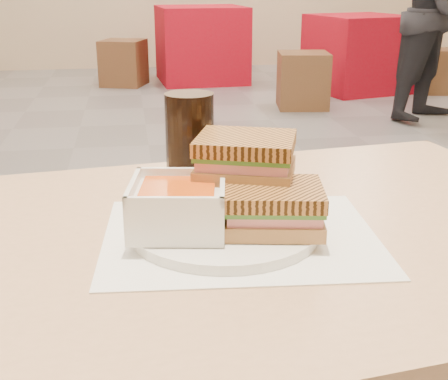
{
  "coord_description": "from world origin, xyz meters",
  "views": [
    {
      "loc": [
        -0.11,
        -2.74,
        1.09
      ],
      "look_at": [
        0.01,
        -2.0,
        0.82
      ],
      "focal_mm": 48.0,
      "sensor_mm": 36.0,
      "label": 1
    }
  ],
  "objects": [
    {
      "name": "panini_upper",
      "position": [
        0.05,
        -1.94,
        0.85
      ],
      "size": [
        0.16,
        0.15,
        0.06
      ],
      "color": "#B47A43",
      "rests_on": "panini_lower"
    },
    {
      "name": "bg_chair_2l",
      "position": [
        -0.16,
        3.71,
        0.23
      ],
      "size": [
        0.53,
        0.53,
        0.47
      ],
      "color": "brown",
      "rests_on": "ground"
    },
    {
      "name": "plate",
      "position": [
        0.01,
        -1.98,
        0.76
      ],
      "size": [
        0.26,
        0.26,
        0.01
      ],
      "color": "white",
      "rests_on": "tray_liner"
    },
    {
      "name": "main_table",
      "position": [
        -0.02,
        -1.98,
        0.64
      ],
      "size": [
        1.28,
        0.84,
        0.75
      ],
      "color": "tan",
      "rests_on": "ground"
    },
    {
      "name": "bg_chair_1r",
      "position": [
        2.92,
        2.79,
        0.21
      ],
      "size": [
        0.44,
        0.44,
        0.42
      ],
      "color": "brown",
      "rests_on": "ground"
    },
    {
      "name": "panini_lower",
      "position": [
        0.07,
        -2.01,
        0.8
      ],
      "size": [
        0.15,
        0.13,
        0.06
      ],
      "color": "#B47A43",
      "rests_on": "plate"
    },
    {
      "name": "soup_bowl",
      "position": [
        -0.05,
        -1.99,
        0.8
      ],
      "size": [
        0.14,
        0.14,
        0.07
      ],
      "color": "white",
      "rests_on": "plate"
    },
    {
      "name": "patron_b",
      "position": [
        2.31,
        1.73,
        0.83
      ],
      "size": [
        1.02,
        0.97,
        1.65
      ],
      "color": "black",
      "rests_on": "ground"
    },
    {
      "name": "tray_liner",
      "position": [
        0.03,
        -2.0,
        0.75
      ],
      "size": [
        0.39,
        0.32,
        0.0
      ],
      "color": "white",
      "rests_on": "main_table"
    },
    {
      "name": "bg_chair_2r",
      "position": [
        0.81,
        3.82,
        0.23
      ],
      "size": [
        0.48,
        0.48,
        0.46
      ],
      "color": "brown",
      "rests_on": "ground"
    },
    {
      "name": "bg_table_2",
      "position": [
        0.68,
        3.85,
        0.4
      ],
      "size": [
        0.95,
        0.95,
        0.79
      ],
      "color": "#9F0416",
      "rests_on": "ground"
    },
    {
      "name": "bg_table_1",
      "position": [
        2.15,
        3.03,
        0.37
      ],
      "size": [
        1.01,
        1.01,
        0.74
      ],
      "color": "#9F0416",
      "rests_on": "ground"
    },
    {
      "name": "bg_chair_1l",
      "position": [
        1.39,
        2.32,
        0.24
      ],
      "size": [
        0.48,
        0.48,
        0.47
      ],
      "color": "brown",
      "rests_on": "ground"
    },
    {
      "name": "cola_glass",
      "position": [
        -0.02,
        -1.82,
        0.83
      ],
      "size": [
        0.08,
        0.08,
        0.17
      ],
      "color": "black",
      "rests_on": "main_table"
    }
  ]
}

